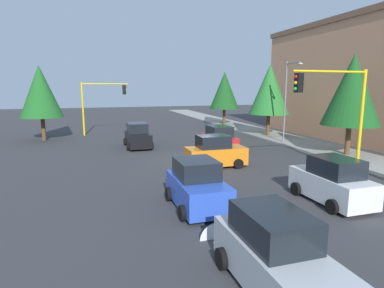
% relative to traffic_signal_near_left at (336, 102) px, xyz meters
% --- Properties ---
extents(ground_plane, '(120.00, 120.00, 0.00)m').
position_rel_traffic_signal_near_left_xyz_m(ground_plane, '(-6.00, -5.72, -4.10)').
color(ground_plane, '#353538').
extents(sidewalk_kerb, '(80.00, 4.00, 0.15)m').
position_rel_traffic_signal_near_left_xyz_m(sidewalk_kerb, '(-11.00, 4.78, -4.03)').
color(sidewalk_kerb, gray).
rests_on(sidewalk_kerb, ground).
extents(lane_arrow_near, '(2.40, 1.10, 1.10)m').
position_rel_traffic_signal_near_left_xyz_m(lane_arrow_near, '(5.51, -8.72, -4.10)').
color(lane_arrow_near, silver).
rests_on(lane_arrow_near, ground).
extents(apartment_block, '(20.74, 9.30, 10.95)m').
position_rel_traffic_signal_near_left_xyz_m(apartment_block, '(-10.43, 12.78, 1.38)').
color(apartment_block, tan).
rests_on(apartment_block, ground).
extents(traffic_signal_near_left, '(0.36, 4.59, 5.81)m').
position_rel_traffic_signal_near_left_xyz_m(traffic_signal_near_left, '(0.00, 0.00, 0.00)').
color(traffic_signal_near_left, yellow).
rests_on(traffic_signal_near_left, ground).
extents(traffic_signal_far_right, '(0.36, 4.59, 5.31)m').
position_rel_traffic_signal_near_left_xyz_m(traffic_signal_far_right, '(-20.00, -11.36, -0.33)').
color(traffic_signal_far_right, yellow).
rests_on(traffic_signal_far_right, ground).
extents(street_lamp_curbside, '(2.15, 0.28, 7.00)m').
position_rel_traffic_signal_near_left_xyz_m(street_lamp_curbside, '(-9.61, 3.48, 0.24)').
color(street_lamp_curbside, slate).
rests_on(street_lamp_curbside, ground).
extents(tree_opposite_side, '(3.74, 3.74, 6.82)m').
position_rel_traffic_signal_near_left_xyz_m(tree_opposite_side, '(-18.00, -16.72, 0.36)').
color(tree_opposite_side, brown).
rests_on(tree_opposite_side, ground).
extents(tree_roadside_near, '(3.90, 3.90, 7.11)m').
position_rel_traffic_signal_near_left_xyz_m(tree_roadside_near, '(-4.00, 4.78, 0.55)').
color(tree_roadside_near, brown).
rests_on(tree_roadside_near, ground).
extents(tree_roadside_far, '(3.71, 3.71, 6.75)m').
position_rel_traffic_signal_near_left_xyz_m(tree_roadside_far, '(-24.00, 3.78, 0.31)').
color(tree_roadside_far, brown).
rests_on(tree_roadside_far, ground).
extents(tree_roadside_mid, '(3.88, 3.88, 7.07)m').
position_rel_traffic_signal_near_left_xyz_m(tree_roadside_mid, '(-14.00, 4.28, 0.53)').
color(tree_roadside_mid, brown).
rests_on(tree_roadside_mid, ground).
extents(car_orange, '(1.96, 3.64, 1.98)m').
position_rel_traffic_signal_near_left_xyz_m(car_orange, '(-4.00, -5.24, -3.21)').
color(car_orange, orange).
rests_on(car_orange, ground).
extents(car_blue, '(3.61, 2.10, 1.98)m').
position_rel_traffic_signal_near_left_xyz_m(car_blue, '(2.13, -8.42, -3.21)').
color(car_blue, blue).
rests_on(car_blue, ground).
extents(car_red, '(3.86, 2.07, 1.98)m').
position_rel_traffic_signal_near_left_xyz_m(car_red, '(-8.47, -3.22, -3.21)').
color(car_red, red).
rests_on(car_red, ground).
extents(car_white, '(3.77, 1.98, 1.98)m').
position_rel_traffic_signal_near_left_xyz_m(car_white, '(3.28, -2.75, -3.21)').
color(car_white, white).
rests_on(car_white, ground).
extents(car_silver, '(4.04, 1.94, 1.98)m').
position_rel_traffic_signal_near_left_xyz_m(car_silver, '(7.88, -8.33, -3.21)').
color(car_silver, '#B2B5BA').
rests_on(car_silver, ground).
extents(car_black, '(3.95, 2.06, 1.98)m').
position_rel_traffic_signal_near_left_xyz_m(car_black, '(-12.04, -8.89, -3.21)').
color(car_black, black).
rests_on(car_black, ground).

